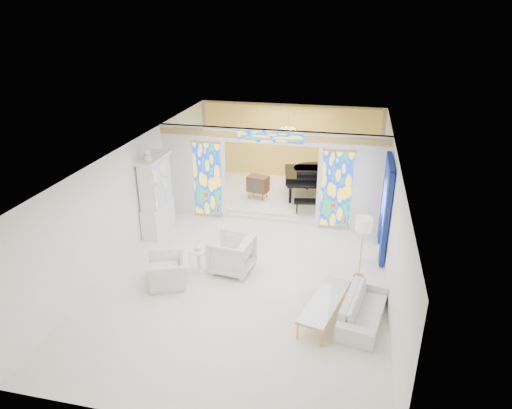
% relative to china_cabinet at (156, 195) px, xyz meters
% --- Properties ---
extents(floor, '(12.00, 12.00, 0.00)m').
position_rel_china_cabinet_xyz_m(floor, '(3.22, -0.60, -1.17)').
color(floor, white).
rests_on(floor, ground).
extents(ceiling, '(7.00, 12.00, 0.02)m').
position_rel_china_cabinet_xyz_m(ceiling, '(3.22, -0.60, 1.83)').
color(ceiling, white).
rests_on(ceiling, wall_back).
extents(wall_back, '(7.00, 0.02, 3.00)m').
position_rel_china_cabinet_xyz_m(wall_back, '(3.22, 5.40, 0.33)').
color(wall_back, white).
rests_on(wall_back, floor).
extents(wall_front, '(7.00, 0.02, 3.00)m').
position_rel_china_cabinet_xyz_m(wall_front, '(3.22, -6.60, 0.33)').
color(wall_front, white).
rests_on(wall_front, floor).
extents(wall_left, '(0.02, 12.00, 3.00)m').
position_rel_china_cabinet_xyz_m(wall_left, '(-0.28, -0.60, 0.33)').
color(wall_left, white).
rests_on(wall_left, floor).
extents(wall_right, '(0.02, 12.00, 3.00)m').
position_rel_china_cabinet_xyz_m(wall_right, '(6.72, -0.60, 0.33)').
color(wall_right, white).
rests_on(wall_right, floor).
extents(partition_wall, '(7.00, 0.22, 3.00)m').
position_rel_china_cabinet_xyz_m(partition_wall, '(3.22, 1.40, 0.48)').
color(partition_wall, white).
rests_on(partition_wall, floor).
extents(stained_glass_left, '(0.90, 0.04, 2.40)m').
position_rel_china_cabinet_xyz_m(stained_glass_left, '(1.19, 1.29, 0.13)').
color(stained_glass_left, gold).
rests_on(stained_glass_left, partition_wall).
extents(stained_glass_right, '(0.90, 0.04, 2.40)m').
position_rel_china_cabinet_xyz_m(stained_glass_right, '(5.25, 1.29, 0.13)').
color(stained_glass_right, gold).
rests_on(stained_glass_right, partition_wall).
extents(stained_glass_transom, '(2.00, 0.04, 0.34)m').
position_rel_china_cabinet_xyz_m(stained_glass_transom, '(3.22, 1.29, 1.65)').
color(stained_glass_transom, gold).
rests_on(stained_glass_transom, partition_wall).
extents(alcove_platform, '(6.80, 3.80, 0.18)m').
position_rel_china_cabinet_xyz_m(alcove_platform, '(3.22, 3.50, -1.08)').
color(alcove_platform, white).
rests_on(alcove_platform, floor).
extents(gold_curtain_back, '(6.70, 0.10, 2.90)m').
position_rel_china_cabinet_xyz_m(gold_curtain_back, '(3.22, 5.28, 0.33)').
color(gold_curtain_back, gold).
rests_on(gold_curtain_back, wall_back).
extents(chandelier, '(0.48, 0.48, 0.30)m').
position_rel_china_cabinet_xyz_m(chandelier, '(3.42, 3.40, 1.38)').
color(chandelier, gold).
rests_on(chandelier, ceiling).
extents(blue_drapes, '(0.14, 1.85, 2.65)m').
position_rel_china_cabinet_xyz_m(blue_drapes, '(6.62, 0.10, 0.41)').
color(blue_drapes, navy).
rests_on(blue_drapes, wall_right).
extents(china_cabinet, '(0.56, 1.46, 2.72)m').
position_rel_china_cabinet_xyz_m(china_cabinet, '(0.00, 0.00, 0.00)').
color(china_cabinet, white).
rests_on(china_cabinet, floor).
extents(armchair_left, '(1.33, 1.41, 0.73)m').
position_rel_china_cabinet_xyz_m(armchair_left, '(1.43, -2.63, -0.81)').
color(armchair_left, white).
rests_on(armchair_left, floor).
extents(armchair_right, '(1.16, 1.14, 0.95)m').
position_rel_china_cabinet_xyz_m(armchair_right, '(2.79, -1.74, -0.69)').
color(armchair_right, silver).
rests_on(armchair_right, floor).
extents(sofa, '(1.17, 2.16, 0.60)m').
position_rel_china_cabinet_xyz_m(sofa, '(6.17, -3.10, -0.87)').
color(sofa, silver).
rests_on(sofa, floor).
extents(side_table, '(0.64, 0.64, 0.64)m').
position_rel_china_cabinet_xyz_m(side_table, '(1.98, -1.99, -0.75)').
color(side_table, white).
rests_on(side_table, floor).
extents(vase, '(0.21, 0.21, 0.18)m').
position_rel_china_cabinet_xyz_m(vase, '(1.98, -1.99, -0.44)').
color(vase, silver).
rests_on(vase, side_table).
extents(coffee_table, '(1.11, 2.12, 0.45)m').
position_rel_china_cabinet_xyz_m(coffee_table, '(5.32, -3.19, -0.75)').
color(coffee_table, white).
rests_on(coffee_table, floor).
extents(floor_lamp, '(0.45, 0.45, 1.66)m').
position_rel_china_cabinet_xyz_m(floor_lamp, '(6.05, -1.36, 0.25)').
color(floor_lamp, gold).
rests_on(floor_lamp, floor).
extents(grand_piano, '(1.92, 2.97, 1.11)m').
position_rel_china_cabinet_xyz_m(grand_piano, '(4.21, 3.50, -0.24)').
color(grand_piano, black).
rests_on(grand_piano, alcove_platform).
extents(tv_console, '(0.79, 0.63, 0.80)m').
position_rel_china_cabinet_xyz_m(tv_console, '(2.50, 2.80, -0.47)').
color(tv_console, brown).
rests_on(tv_console, alcove_platform).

